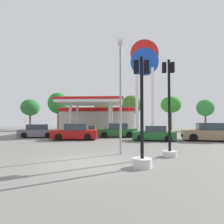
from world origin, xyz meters
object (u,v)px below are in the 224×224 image
(tree_3, at_px, (132,105))
(corner_streetlamp, at_px, (120,88))
(station_pole_sign, at_px, (145,73))
(car_3, at_px, (117,131))
(tree_5, at_px, (205,108))
(car_0, at_px, (38,131))
(tree_0, at_px, (30,108))
(tree_1, at_px, (58,103))
(traffic_signal_0, at_px, (169,121))
(car_1, at_px, (209,133))
(car_4, at_px, (154,134))
(tree_4, at_px, (171,105))
(car_2, at_px, (75,132))
(tree_2, at_px, (103,108))
(traffic_signal_1, at_px, (142,135))

(tree_3, xyz_separation_m, corner_streetlamp, (-1.65, -25.00, -0.84))
(station_pole_sign, distance_m, tree_3, 8.46)
(car_3, xyz_separation_m, tree_5, (15.19, 13.84, 3.28))
(car_0, distance_m, tree_0, 20.49)
(tree_1, height_order, tree_3, tree_1)
(car_3, relative_size, tree_5, 0.80)
(traffic_signal_0, distance_m, tree_3, 25.47)
(car_1, xyz_separation_m, tree_0, (-26.54, 20.17, 3.58))
(car_1, xyz_separation_m, traffic_signal_0, (-5.35, -7.91, 1.16))
(car_4, bearing_deg, station_pole_sign, 88.60)
(traffic_signal_0, xyz_separation_m, tree_4, (6.16, 25.72, 2.72))
(tree_3, bearing_deg, traffic_signal_0, -87.79)
(car_4, bearing_deg, tree_1, 130.19)
(car_3, xyz_separation_m, tree_1, (-11.40, 14.22, 4.27))
(car_1, bearing_deg, car_3, 158.52)
(car_0, height_order, traffic_signal_0, traffic_signal_0)
(car_3, distance_m, car_4, 4.99)
(car_3, height_order, tree_4, tree_4)
(car_2, distance_m, tree_2, 18.07)
(tree_2, distance_m, tree_3, 5.33)
(car_4, relative_size, tree_1, 0.58)
(car_0, relative_size, tree_2, 0.71)
(station_pole_sign, bearing_deg, tree_0, 155.50)
(car_0, bearing_deg, tree_2, 70.73)
(car_4, xyz_separation_m, tree_3, (-1.35, 17.53, 3.96))
(car_1, bearing_deg, tree_0, 142.77)
(traffic_signal_1, bearing_deg, car_3, 96.18)
(car_0, distance_m, corner_streetlamp, 13.85)
(station_pole_sign, bearing_deg, car_2, -128.18)
(tree_1, height_order, tree_4, tree_1)
(tree_5, height_order, corner_streetlamp, corner_streetlamp)
(station_pole_sign, distance_m, car_4, 13.18)
(station_pole_sign, relative_size, tree_2, 2.33)
(tree_1, relative_size, tree_4, 1.13)
(tree_4, xyz_separation_m, tree_5, (5.85, -0.60, -0.66))
(car_2, distance_m, traffic_signal_1, 12.06)
(station_pole_sign, distance_m, traffic_signal_1, 22.06)
(car_3, distance_m, traffic_signal_0, 11.78)
(car_2, distance_m, tree_4, 22.33)
(car_4, bearing_deg, tree_2, 110.02)
(car_0, xyz_separation_m, traffic_signal_1, (10.02, -12.80, 0.71))
(car_3, relative_size, tree_3, 0.69)
(station_pole_sign, bearing_deg, car_4, -91.40)
(traffic_signal_0, bearing_deg, tree_2, 103.54)
(station_pole_sign, bearing_deg, car_1, -65.19)
(corner_streetlamp, bearing_deg, car_2, 119.80)
(tree_2, bearing_deg, tree_5, -2.60)
(tree_1, relative_size, tree_2, 1.19)
(car_1, relative_size, traffic_signal_0, 0.94)
(station_pole_sign, height_order, tree_4, station_pole_sign)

